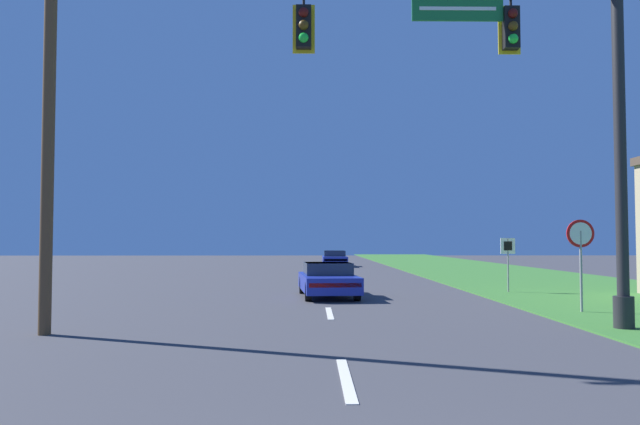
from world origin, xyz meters
name	(u,v)px	position (x,y,z in m)	size (l,w,h in m)	color
grass_verge_right	(519,277)	(10.50, 30.00, 0.02)	(10.00, 110.00, 0.04)	#38752D
road_center_line	(324,290)	(0.00, 22.00, 0.01)	(0.16, 34.80, 0.01)	silver
signal_mast	(535,101)	(4.51, 10.77, 5.08)	(8.36, 0.47, 8.40)	#232326
car_ahead	(328,280)	(0.09, 18.99, 0.60)	(2.16, 4.52, 1.19)	black
far_car	(335,258)	(1.28, 44.82, 0.61)	(1.82, 4.68, 1.19)	black
stop_sign	(581,244)	(6.85, 13.96, 1.86)	(0.76, 0.07, 2.50)	gray
route_sign_post	(508,252)	(6.93, 20.51, 1.53)	(0.55, 0.06, 2.03)	gray
utility_pole_near	(49,79)	(-6.08, 10.26, 5.41)	(1.80, 0.26, 10.50)	brown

